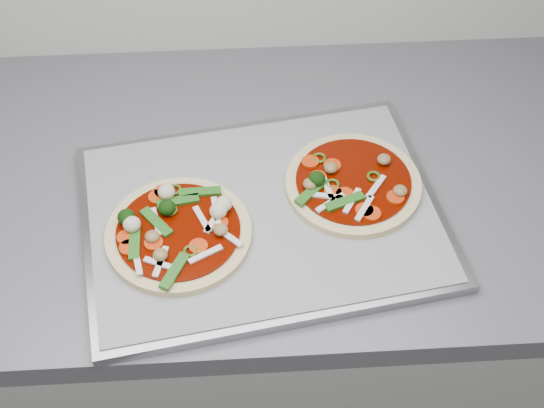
{
  "coord_description": "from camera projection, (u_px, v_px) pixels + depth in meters",
  "views": [
    {
      "loc": [
        0.15,
        0.55,
        1.72
      ],
      "look_at": [
        0.19,
        1.22,
        0.93
      ],
      "focal_mm": 50.0,
      "sensor_mm": 36.0,
      "label": 1
    }
  ],
  "objects": [
    {
      "name": "base_cabinet",
      "position": [
        171.0,
        344.0,
        1.46
      ],
      "size": [
        3.6,
        0.6,
        0.86
      ],
      "primitive_type": "cube",
      "color": "#B2B3B0",
      "rests_on": "ground"
    },
    {
      "name": "baking_tray",
      "position": [
        262.0,
        216.0,
        1.05
      ],
      "size": [
        0.54,
        0.44,
        0.02
      ],
      "primitive_type": "cube",
      "rotation": [
        0.0,
        0.0,
        0.16
      ],
      "color": "gray",
      "rests_on": "countertop"
    },
    {
      "name": "pizza_right",
      "position": [
        352.0,
        183.0,
        1.07
      ],
      "size": [
        0.26,
        0.26,
        0.03
      ],
      "rotation": [
        0.0,
        0.0,
        0.5
      ],
      "color": "beige",
      "rests_on": "parchment"
    },
    {
      "name": "pizza_left",
      "position": [
        177.0,
        230.0,
        1.01
      ],
      "size": [
        0.25,
        0.25,
        0.03
      ],
      "rotation": [
        0.0,
        0.0,
        0.32
      ],
      "color": "beige",
      "rests_on": "parchment"
    },
    {
      "name": "countertop",
      "position": [
        140.0,
        190.0,
        1.12
      ],
      "size": [
        3.6,
        0.6,
        0.04
      ],
      "primitive_type": "cube",
      "color": "slate",
      "rests_on": "base_cabinet"
    },
    {
      "name": "parchment",
      "position": [
        262.0,
        212.0,
        1.04
      ],
      "size": [
        0.52,
        0.41,
        0.0
      ],
      "primitive_type": "cube",
      "rotation": [
        0.0,
        0.0,
        0.15
      ],
      "color": "#9A9AA0",
      "rests_on": "baking_tray"
    }
  ]
}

